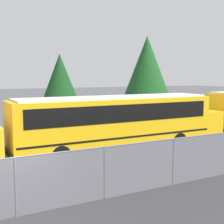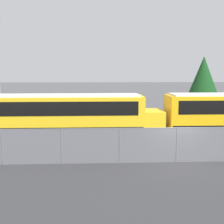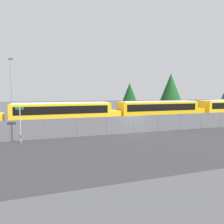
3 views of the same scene
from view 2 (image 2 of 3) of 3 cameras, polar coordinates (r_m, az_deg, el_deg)
The scene contains 5 objects.
ground_plane at distance 17.37m, azimuth 11.64°, elevation -8.97°, with size 200.00×200.00×0.00m, color #4C4C4F.
road_strip at distance 12.03m, azimuth 19.03°, elevation -17.07°, with size 101.49×12.00×0.01m.
fence at distance 17.12m, azimuth 11.74°, elevation -5.85°, with size 67.56×0.07×1.91m.
school_bus_1 at distance 22.06m, azimuth -8.98°, elevation -0.21°, with size 13.35×2.61×3.21m.
tree_2 at distance 35.23m, azimuth 16.39°, elevation 6.31°, with size 3.23×3.23×6.33m.
Camera 2 is at (-4.24, -16.09, 5.00)m, focal length 50.00 mm.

